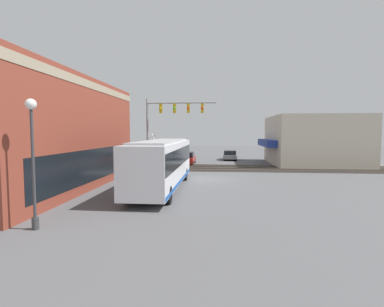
{
  "coord_description": "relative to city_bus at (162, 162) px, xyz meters",
  "views": [
    {
      "loc": [
        -24.82,
        -1.11,
        3.99
      ],
      "look_at": [
        3.29,
        1.45,
        1.91
      ],
      "focal_mm": 28.0,
      "sensor_mm": 36.0,
      "label": 1
    }
  ],
  "objects": [
    {
      "name": "ground_plane",
      "position": [
        4.53,
        -2.8,
        -1.87
      ],
      "size": [
        120.0,
        120.0,
        0.0
      ],
      "primitive_type": "plane",
      "color": "#565659"
    },
    {
      "name": "brick_building",
      "position": [
        -0.64,
        10.15,
        1.96
      ],
      "size": [
        17.5,
        10.98,
        7.65
      ],
      "color": "brown",
      "rests_on": "ground"
    },
    {
      "name": "shop_building",
      "position": [
        17.07,
        -15.14,
        1.05
      ],
      "size": [
        11.56,
        10.96,
        5.84
      ],
      "color": "beige",
      "rests_on": "ground"
    },
    {
      "name": "city_bus",
      "position": [
        0.0,
        0.0,
        0.0
      ],
      "size": [
        12.1,
        2.59,
        3.38
      ],
      "color": "silver",
      "rests_on": "ground"
    },
    {
      "name": "traffic_signal_gantry",
      "position": [
        9.24,
        1.09,
        3.55
      ],
      "size": [
        0.42,
        6.98,
        7.22
      ],
      "color": "gray",
      "rests_on": "ground"
    },
    {
      "name": "crossing_signal",
      "position": [
        8.85,
        2.57,
        0.43
      ],
      "size": [
        1.41,
        1.18,
        3.81
      ],
      "color": "gray",
      "rests_on": "ground"
    },
    {
      "name": "streetlamp",
      "position": [
        -8.97,
        3.54,
        1.28
      ],
      "size": [
        0.44,
        0.44,
        5.29
      ],
      "color": "#38383A",
      "rests_on": "ground"
    },
    {
      "name": "rail_track_near",
      "position": [
        10.53,
        -2.8,
        -1.84
      ],
      "size": [
        2.6,
        60.0,
        0.15
      ],
      "color": "#332D28",
      "rests_on": "ground"
    },
    {
      "name": "rail_track_far",
      "position": [
        13.73,
        -2.8,
        -1.84
      ],
      "size": [
        2.6,
        60.0,
        0.15
      ],
      "color": "#332D28",
      "rests_on": "ground"
    },
    {
      "name": "parked_car_red",
      "position": [
        16.04,
        -0.0,
        -1.16
      ],
      "size": [
        4.56,
        1.82,
        1.53
      ],
      "color": "#B21E19",
      "rests_on": "ground"
    },
    {
      "name": "parked_car_grey",
      "position": [
        21.96,
        -5.4,
        -1.23
      ],
      "size": [
        4.27,
        1.82,
        1.36
      ],
      "color": "slate",
      "rests_on": "ground"
    },
    {
      "name": "pedestrian_at_crossing",
      "position": [
        9.6,
        2.64,
        -1.04
      ],
      "size": [
        0.34,
        0.34,
        1.63
      ],
      "color": "#2D3351",
      "rests_on": "ground"
    }
  ]
}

